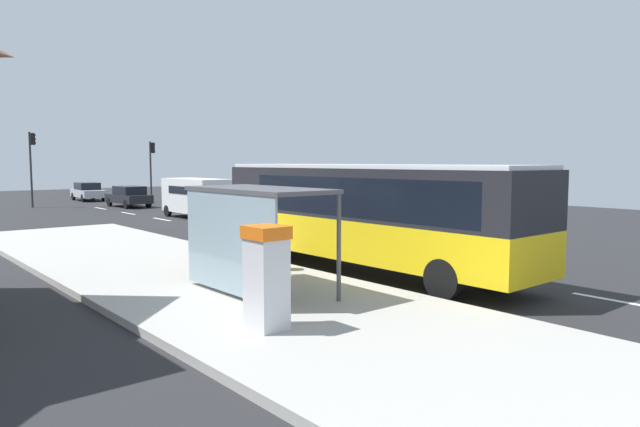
{
  "coord_description": "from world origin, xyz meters",
  "views": [
    {
      "loc": [
        -13.66,
        -11.58,
        3.3
      ],
      "look_at": [
        -1.0,
        3.49,
        1.5
      ],
      "focal_mm": 32.07,
      "sensor_mm": 36.0,
      "label": 1
    }
  ],
  "objects_px": {
    "traffic_light_far_side": "(32,158)",
    "traffic_light_near_side": "(152,162)",
    "white_van": "(197,195)",
    "sedan_near": "(129,196)",
    "bus": "(366,210)",
    "ticket_machine": "(267,276)",
    "recycling_bin_blue": "(274,253)",
    "recycling_bin_yellow": "(260,250)",
    "sedan_far": "(88,191)",
    "bus_shelter": "(248,213)"
  },
  "relations": [
    {
      "from": "white_van",
      "to": "traffic_light_near_side",
      "type": "relative_size",
      "value": 1.07
    },
    {
      "from": "recycling_bin_blue",
      "to": "bus_shelter",
      "type": "distance_m",
      "value": 3.35
    },
    {
      "from": "sedan_near",
      "to": "traffic_light_near_side",
      "type": "height_order",
      "value": "traffic_light_near_side"
    },
    {
      "from": "bus",
      "to": "traffic_light_far_side",
      "type": "xyz_separation_m",
      "value": [
        -1.39,
        32.47,
        1.72
      ]
    },
    {
      "from": "sedan_far",
      "to": "traffic_light_far_side",
      "type": "relative_size",
      "value": 0.83
    },
    {
      "from": "bus",
      "to": "sedan_far",
      "type": "bearing_deg",
      "value": 83.88
    },
    {
      "from": "sedan_near",
      "to": "recycling_bin_blue",
      "type": "relative_size",
      "value": 4.69
    },
    {
      "from": "recycling_bin_blue",
      "to": "sedan_far",
      "type": "bearing_deg",
      "value": 79.82
    },
    {
      "from": "white_van",
      "to": "recycling_bin_yellow",
      "type": "xyz_separation_m",
      "value": [
        -6.4,
        -16.04,
        -0.69
      ]
    },
    {
      "from": "ticket_machine",
      "to": "sedan_near",
      "type": "bearing_deg",
      "value": 72.6
    },
    {
      "from": "traffic_light_far_side",
      "to": "bus_shelter",
      "type": "relative_size",
      "value": 1.35
    },
    {
      "from": "white_van",
      "to": "sedan_near",
      "type": "height_order",
      "value": "white_van"
    },
    {
      "from": "recycling_bin_yellow",
      "to": "traffic_light_near_side",
      "type": "relative_size",
      "value": 0.19
    },
    {
      "from": "recycling_bin_blue",
      "to": "traffic_light_near_side",
      "type": "bearing_deg",
      "value": 72.33
    },
    {
      "from": "white_van",
      "to": "sedan_near",
      "type": "bearing_deg",
      "value": 89.44
    },
    {
      "from": "sedan_far",
      "to": "traffic_light_near_side",
      "type": "relative_size",
      "value": 0.92
    },
    {
      "from": "sedan_near",
      "to": "traffic_light_far_side",
      "type": "xyz_separation_m",
      "value": [
        -5.41,
        3.98,
        2.77
      ]
    },
    {
      "from": "recycling_bin_yellow",
      "to": "traffic_light_far_side",
      "type": "height_order",
      "value": "traffic_light_far_side"
    },
    {
      "from": "traffic_light_near_side",
      "to": "ticket_machine",
      "type": "bearing_deg",
      "value": -110.61
    },
    {
      "from": "bus",
      "to": "sedan_near",
      "type": "xyz_separation_m",
      "value": [
        4.01,
        28.5,
        -1.05
      ]
    },
    {
      "from": "bus",
      "to": "recycling_bin_yellow",
      "type": "xyz_separation_m",
      "value": [
        -2.49,
        1.93,
        -1.19
      ]
    },
    {
      "from": "bus",
      "to": "ticket_machine",
      "type": "height_order",
      "value": "bus"
    },
    {
      "from": "white_van",
      "to": "traffic_light_near_side",
      "type": "bearing_deg",
      "value": 76.45
    },
    {
      "from": "sedan_far",
      "to": "bus_shelter",
      "type": "relative_size",
      "value": 1.12
    },
    {
      "from": "sedan_far",
      "to": "bus_shelter",
      "type": "distance_m",
      "value": 39.27
    },
    {
      "from": "bus",
      "to": "ticket_machine",
      "type": "relative_size",
      "value": 5.69
    },
    {
      "from": "sedan_far",
      "to": "bus",
      "type": "bearing_deg",
      "value": -96.12
    },
    {
      "from": "bus",
      "to": "sedan_far",
      "type": "height_order",
      "value": "bus"
    },
    {
      "from": "ticket_machine",
      "to": "recycling_bin_yellow",
      "type": "distance_m",
      "value": 6.46
    },
    {
      "from": "traffic_light_far_side",
      "to": "bus",
      "type": "bearing_deg",
      "value": -87.54
    },
    {
      "from": "sedan_near",
      "to": "recycling_bin_yellow",
      "type": "bearing_deg",
      "value": -103.75
    },
    {
      "from": "white_van",
      "to": "traffic_light_near_side",
      "type": "height_order",
      "value": "traffic_light_near_side"
    },
    {
      "from": "sedan_far",
      "to": "recycling_bin_yellow",
      "type": "bearing_deg",
      "value": -100.38
    },
    {
      "from": "white_van",
      "to": "ticket_machine",
      "type": "distance_m",
      "value": 23.62
    },
    {
      "from": "white_van",
      "to": "sedan_far",
      "type": "relative_size",
      "value": 1.16
    },
    {
      "from": "sedan_far",
      "to": "bus_shelter",
      "type": "bearing_deg",
      "value": -102.83
    },
    {
      "from": "white_van",
      "to": "bus_shelter",
      "type": "bearing_deg",
      "value": -114.61
    },
    {
      "from": "traffic_light_near_side",
      "to": "traffic_light_far_side",
      "type": "bearing_deg",
      "value": 174.69
    },
    {
      "from": "ticket_machine",
      "to": "traffic_light_near_side",
      "type": "xyz_separation_m",
      "value": [
        13.21,
        35.14,
        2.08
      ]
    },
    {
      "from": "sedan_far",
      "to": "traffic_light_near_side",
      "type": "distance_m",
      "value": 7.03
    },
    {
      "from": "sedan_far",
      "to": "traffic_light_far_side",
      "type": "xyz_separation_m",
      "value": [
        -5.41,
        -4.96,
        2.77
      ]
    },
    {
      "from": "white_van",
      "to": "recycling_bin_blue",
      "type": "relative_size",
      "value": 5.49
    },
    {
      "from": "ticket_machine",
      "to": "recycling_bin_blue",
      "type": "xyz_separation_m",
      "value": [
        3.51,
        4.7,
        -0.52
      ]
    },
    {
      "from": "traffic_light_far_side",
      "to": "traffic_light_near_side",
      "type": "bearing_deg",
      "value": -5.31
    },
    {
      "from": "sedan_near",
      "to": "sedan_far",
      "type": "xyz_separation_m",
      "value": [
        0.0,
        8.94,
        0.0
      ]
    },
    {
      "from": "ticket_machine",
      "to": "bus_shelter",
      "type": "xyz_separation_m",
      "value": [
        1.3,
        2.63,
        0.93
      ]
    },
    {
      "from": "bus_shelter",
      "to": "bus",
      "type": "bearing_deg",
      "value": 10.03
    },
    {
      "from": "ticket_machine",
      "to": "bus_shelter",
      "type": "height_order",
      "value": "bus_shelter"
    },
    {
      "from": "ticket_machine",
      "to": "recycling_bin_blue",
      "type": "relative_size",
      "value": 2.04
    },
    {
      "from": "sedan_far",
      "to": "recycling_bin_yellow",
      "type": "distance_m",
      "value": 36.1
    }
  ]
}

